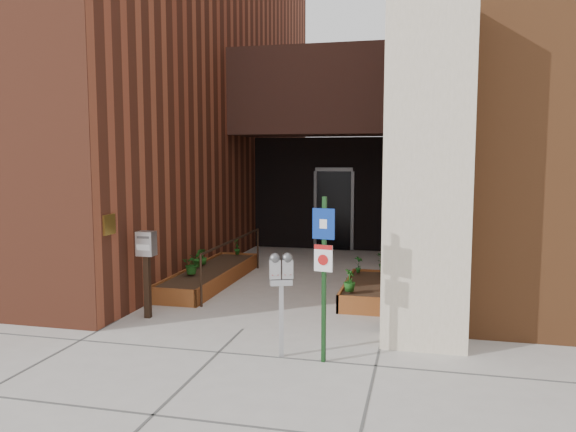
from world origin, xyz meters
The scene contains 15 objects.
ground centered at (0.00, 0.00, 0.00)m, with size 80.00×80.00×0.00m, color #9E9991.
architecture centered at (-0.18, 6.89, 4.98)m, with size 20.00×14.60×10.00m.
planter_left centered at (-1.55, 2.70, 0.13)m, with size 0.90×3.60×0.30m.
planter_right centered at (1.60, 2.20, 0.13)m, with size 0.80×2.20×0.30m.
handrail centered at (-1.05, 2.65, 0.75)m, with size 0.04×3.34×0.90m.
parking_meter centered at (0.82, -0.94, 1.02)m, with size 0.31×0.20×1.32m.
sign_post centered at (1.36, -1.02, 1.25)m, with size 0.27×0.09×2.03m.
payment_dropbox centered at (-1.61, 0.21, 0.98)m, with size 0.27×0.21×1.36m.
shrub_left_a centered at (-1.67, 2.09, 0.49)m, with size 0.34×0.34×0.38m, color #194E16.
shrub_left_b centered at (-1.85, 2.75, 0.47)m, with size 0.19×0.19×0.35m, color #21631C.
shrub_left_c centered at (-1.85, 3.02, 0.46)m, with size 0.18×0.18×0.32m, color #1E5618.
shrub_left_d centered at (-1.53, 4.30, 0.51)m, with size 0.22×0.22×0.41m, color #1B5418.
shrub_right_a centered at (1.37, 1.43, 0.48)m, with size 0.20×0.20×0.36m, color #1A5017.
shrub_right_b centered at (1.35, 2.93, 0.46)m, with size 0.17×0.17×0.32m, color #1A5D1D.
shrub_right_c centered at (1.82, 3.10, 0.48)m, with size 0.32×0.32×0.35m, color #175118.
Camera 1 is at (2.50, -7.55, 2.51)m, focal length 35.00 mm.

